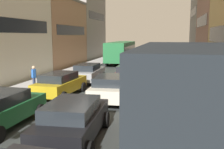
{
  "coord_description": "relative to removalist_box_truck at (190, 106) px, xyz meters",
  "views": [
    {
      "loc": [
        3.13,
        -1.73,
        3.8
      ],
      "look_at": [
        0.0,
        12.0,
        1.6
      ],
      "focal_mm": 40.32,
      "sensor_mm": 36.0,
      "label": 1
    }
  ],
  "objects": [
    {
      "name": "removalist_box_truck",
      "position": [
        0.0,
        0.0,
        0.0
      ],
      "size": [
        2.76,
        7.73,
        3.58
      ],
      "rotation": [
        0.0,
        0.0,
        1.58
      ],
      "color": "#A51E1E",
      "rests_on": "ground"
    },
    {
      "name": "lane_stripe_right",
      "position": [
        -2.0,
        15.11,
        -1.97
      ],
      "size": [
        0.16,
        60.0,
        0.01
      ],
      "primitive_type": "cube",
      "color": "silver",
      "rests_on": "ground"
    },
    {
      "name": "sedan_left_lane_fourth",
      "position": [
        -7.02,
        12.81,
        -1.18
      ],
      "size": [
        2.15,
        4.34,
        1.49
      ],
      "rotation": [
        0.0,
        0.0,
        1.6
      ],
      "color": "gray",
      "rests_on": "ground"
    },
    {
      "name": "sedan_centre_lane_second",
      "position": [
        -3.87,
        1.57,
        -1.18
      ],
      "size": [
        2.3,
        4.41,
        1.49
      ],
      "rotation": [
        0.0,
        0.0,
        1.64
      ],
      "color": "black",
      "rests_on": "ground"
    },
    {
      "name": "sidewalk_left",
      "position": [
        -10.4,
        15.11,
        -1.9
      ],
      "size": [
        2.6,
        64.0,
        0.14
      ],
      "primitive_type": "cube",
      "color": "#ACACAC",
      "rests_on": "ground"
    },
    {
      "name": "lane_stripe_left",
      "position": [
        -5.4,
        15.11,
        -1.97
      ],
      "size": [
        0.16,
        60.0,
        0.01
      ],
      "primitive_type": "cube",
      "color": "silver",
      "rests_on": "ground"
    },
    {
      "name": "sedan_left_lane_third",
      "position": [
        -7.2,
        7.81,
        -1.18
      ],
      "size": [
        2.25,
        4.39,
        1.49
      ],
      "rotation": [
        0.0,
        0.0,
        1.52
      ],
      "color": "#B29319",
      "rests_on": "ground"
    },
    {
      "name": "wagon_left_lane_second",
      "position": [
        -7.29,
        2.14,
        -1.18
      ],
      "size": [
        2.1,
        4.32,
        1.49
      ],
      "rotation": [
        0.0,
        0.0,
        1.56
      ],
      "color": "#19592D",
      "rests_on": "ground"
    },
    {
      "name": "coupe_centre_lane_fourth",
      "position": [
        -3.63,
        12.74,
        -1.18
      ],
      "size": [
        2.15,
        4.34,
        1.49
      ],
      "rotation": [
        0.0,
        0.0,
        1.6
      ],
      "color": "#A51E1E",
      "rests_on": "ground"
    },
    {
      "name": "wagon_right_lane_far",
      "position": [
        -0.47,
        12.87,
        -1.18
      ],
      "size": [
        2.13,
        4.34,
        1.49
      ],
      "rotation": [
        0.0,
        0.0,
        1.59
      ],
      "color": "silver",
      "rests_on": "ground"
    },
    {
      "name": "pedestrian_near_kerb",
      "position": [
        -9.93,
        9.36,
        -1.03
      ],
      "size": [
        0.34,
        0.52,
        1.66
      ],
      "rotation": [
        0.0,
        0.0,
        0.32
      ],
      "color": "#262D47",
      "rests_on": "ground"
    },
    {
      "name": "sedan_centre_lane_fifth",
      "position": [
        -3.65,
        18.53,
        -1.18
      ],
      "size": [
        2.27,
        4.4,
        1.49
      ],
      "rotation": [
        0.0,
        0.0,
        1.51
      ],
      "color": "#194C8C",
      "rests_on": "ground"
    },
    {
      "name": "bus_mid_queue_primary",
      "position": [
        -7.02,
        27.33,
        -0.21
      ],
      "size": [
        2.88,
        10.53,
        2.9
      ],
      "rotation": [
        0.0,
        0.0,
        1.58
      ],
      "color": "#1E6033",
      "rests_on": "ground"
    },
    {
      "name": "building_row_left",
      "position": [
        -15.7,
        18.94,
        2.97
      ],
      "size": [
        7.2,
        43.9,
        12.74
      ],
      "rotation": [
        0.0,
        0.0,
        1.57
      ],
      "color": "beige",
      "rests_on": "ground"
    },
    {
      "name": "hatchback_centre_lane_third",
      "position": [
        -3.85,
        7.39,
        -1.18
      ],
      "size": [
        2.22,
        4.38,
        1.49
      ],
      "rotation": [
        0.0,
        0.0,
        1.62
      ],
      "color": "beige",
      "rests_on": "ground"
    },
    {
      "name": "sedan_right_lane_behind_truck",
      "position": [
        -0.42,
        7.33,
        -1.18
      ],
      "size": [
        2.26,
        4.39,
        1.49
      ],
      "rotation": [
        0.0,
        0.0,
        1.63
      ],
      "color": "#759EB7",
      "rests_on": "ground"
    }
  ]
}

